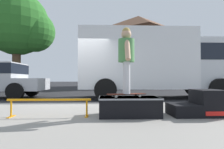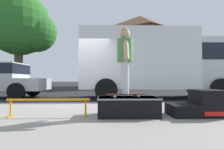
# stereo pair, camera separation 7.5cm
# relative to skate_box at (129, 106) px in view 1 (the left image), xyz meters

# --- Properties ---
(ground_plane) EXTENTS (140.00, 140.00, 0.00)m
(ground_plane) POSITION_rel_skate_box_xyz_m (-1.58, 2.77, -0.32)
(ground_plane) COLOR black
(sidewalk_slab) EXTENTS (50.00, 5.00, 0.12)m
(sidewalk_slab) POSITION_rel_skate_box_xyz_m (-1.58, -0.23, -0.26)
(sidewalk_slab) COLOR gray
(sidewalk_slab) RESTS_ON ground
(skate_box) EXTENTS (1.21, 0.70, 0.38)m
(skate_box) POSITION_rel_skate_box_xyz_m (0.00, 0.00, 0.00)
(skate_box) COLOR black
(skate_box) RESTS_ON sidewalk_slab
(kicker_ramp) EXTENTS (1.05, 0.68, 0.52)m
(kicker_ramp) POSITION_rel_skate_box_xyz_m (1.47, -0.00, 0.01)
(kicker_ramp) COLOR black
(kicker_ramp) RESTS_ON sidewalk_slab
(grind_rail) EXTENTS (1.64, 0.28, 0.35)m
(grind_rail) POSITION_rel_skate_box_xyz_m (-1.59, -0.02, 0.07)
(grind_rail) COLOR orange
(grind_rail) RESTS_ON sidewalk_slab
(skateboard) EXTENTS (0.81, 0.40, 0.07)m
(skateboard) POSITION_rel_skate_box_xyz_m (-0.06, -0.01, 0.23)
(skateboard) COLOR #4C1E14
(skateboard) RESTS_ON skate_box
(skater_kid) EXTENTS (0.33, 0.69, 1.35)m
(skater_kid) POSITION_rel_skate_box_xyz_m (-0.06, -0.01, 1.04)
(skater_kid) COLOR silver
(skater_kid) RESTS_ON skateboard
(box_truck) EXTENTS (6.91, 2.63, 3.05)m
(box_truck) POSITION_rel_skate_box_xyz_m (1.90, 4.97, 1.38)
(box_truck) COLOR white
(box_truck) RESTS_ON ground
(street_tree_main) EXTENTS (4.85, 4.41, 6.99)m
(street_tree_main) POSITION_rel_skate_box_xyz_m (-6.42, 9.77, 4.31)
(street_tree_main) COLOR brown
(street_tree_main) RESTS_ON ground
(house_behind) EXTENTS (9.54, 8.22, 8.40)m
(house_behind) POSITION_rel_skate_box_xyz_m (3.49, 18.45, 3.92)
(house_behind) COLOR silver
(house_behind) RESTS_ON ground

